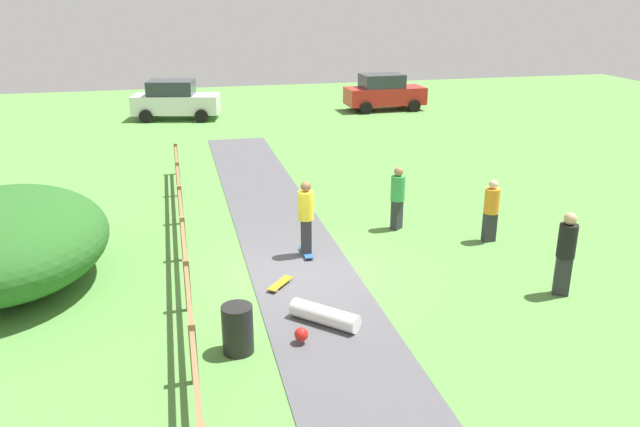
{
  "coord_description": "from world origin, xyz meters",
  "views": [
    {
      "loc": [
        -2.65,
        -12.97,
        6.12
      ],
      "look_at": [
        0.68,
        1.04,
        1.0
      ],
      "focal_mm": 35.36,
      "sensor_mm": 36.0,
      "label": 1
    }
  ],
  "objects_px": {
    "bush_large": "(5,241)",
    "bystander_green": "(398,195)",
    "skater_fallen": "(323,317)",
    "trash_bin": "(238,329)",
    "parked_car_white": "(175,100)",
    "bystander_orange": "(491,208)",
    "parked_car_red": "(384,92)",
    "bystander_black": "(566,250)",
    "skateboard_loose": "(280,283)",
    "skater_riding": "(306,214)"
  },
  "relations": [
    {
      "from": "bush_large",
      "to": "bystander_green",
      "type": "relative_size",
      "value": 2.98
    },
    {
      "from": "bush_large",
      "to": "skater_fallen",
      "type": "bearing_deg",
      "value": -28.57
    },
    {
      "from": "bush_large",
      "to": "trash_bin",
      "type": "bearing_deg",
      "value": -40.69
    },
    {
      "from": "bystander_green",
      "to": "parked_car_white",
      "type": "relative_size",
      "value": 0.39
    },
    {
      "from": "bystander_orange",
      "to": "parked_car_white",
      "type": "height_order",
      "value": "parked_car_white"
    },
    {
      "from": "skater_fallen",
      "to": "bystander_green",
      "type": "distance_m",
      "value": 5.69
    },
    {
      "from": "bystander_orange",
      "to": "parked_car_red",
      "type": "relative_size",
      "value": 0.39
    },
    {
      "from": "bystander_green",
      "to": "bystander_orange",
      "type": "distance_m",
      "value": 2.44
    },
    {
      "from": "skater_fallen",
      "to": "bystander_green",
      "type": "relative_size",
      "value": 0.78
    },
    {
      "from": "bystander_black",
      "to": "parked_car_red",
      "type": "height_order",
      "value": "parked_car_red"
    },
    {
      "from": "parked_car_white",
      "to": "bystander_green",
      "type": "bearing_deg",
      "value": -72.27
    },
    {
      "from": "skateboard_loose",
      "to": "bystander_orange",
      "type": "relative_size",
      "value": 0.45
    },
    {
      "from": "trash_bin",
      "to": "skateboard_loose",
      "type": "relative_size",
      "value": 1.22
    },
    {
      "from": "trash_bin",
      "to": "parked_car_red",
      "type": "xyz_separation_m",
      "value": [
        10.33,
        22.32,
        0.51
      ]
    },
    {
      "from": "bystander_black",
      "to": "parked_car_red",
      "type": "relative_size",
      "value": 0.44
    },
    {
      "from": "skater_riding",
      "to": "parked_car_white",
      "type": "height_order",
      "value": "parked_car_white"
    },
    {
      "from": "bush_large",
      "to": "skater_fallen",
      "type": "distance_m",
      "value": 7.14
    },
    {
      "from": "bush_large",
      "to": "parked_car_white",
      "type": "xyz_separation_m",
      "value": [
        3.93,
        18.41,
        -0.07
      ]
    },
    {
      "from": "bystander_green",
      "to": "bystander_black",
      "type": "relative_size",
      "value": 0.94
    },
    {
      "from": "bystander_orange",
      "to": "bystander_black",
      "type": "bearing_deg",
      "value": -89.03
    },
    {
      "from": "bush_large",
      "to": "bystander_orange",
      "type": "bearing_deg",
      "value": -0.63
    },
    {
      "from": "trash_bin",
      "to": "bystander_green",
      "type": "bearing_deg",
      "value": 46.8
    },
    {
      "from": "bystander_black",
      "to": "parked_car_white",
      "type": "bearing_deg",
      "value": 109.21
    },
    {
      "from": "bush_large",
      "to": "skateboard_loose",
      "type": "relative_size",
      "value": 6.99
    },
    {
      "from": "bush_large",
      "to": "trash_bin",
      "type": "relative_size",
      "value": 5.74
    },
    {
      "from": "bystander_orange",
      "to": "bystander_black",
      "type": "relative_size",
      "value": 0.89
    },
    {
      "from": "skateboard_loose",
      "to": "parked_car_white",
      "type": "relative_size",
      "value": 0.17
    },
    {
      "from": "skateboard_loose",
      "to": "bystander_black",
      "type": "bearing_deg",
      "value": -16.62
    },
    {
      "from": "skateboard_loose",
      "to": "parked_car_white",
      "type": "bearing_deg",
      "value": 95.15
    },
    {
      "from": "bystander_orange",
      "to": "bystander_black",
      "type": "height_order",
      "value": "bystander_black"
    },
    {
      "from": "trash_bin",
      "to": "skater_fallen",
      "type": "xyz_separation_m",
      "value": [
        1.68,
        0.52,
        -0.25
      ]
    },
    {
      "from": "skater_riding",
      "to": "bystander_black",
      "type": "height_order",
      "value": "skater_riding"
    },
    {
      "from": "bush_large",
      "to": "parked_car_red",
      "type": "relative_size",
      "value": 1.22
    },
    {
      "from": "skater_fallen",
      "to": "parked_car_white",
      "type": "bearing_deg",
      "value": 96.01
    },
    {
      "from": "skater_riding",
      "to": "trash_bin",
      "type": "bearing_deg",
      "value": -117.93
    },
    {
      "from": "bush_large",
      "to": "skater_riding",
      "type": "relative_size",
      "value": 2.77
    },
    {
      "from": "bush_large",
      "to": "parked_car_white",
      "type": "distance_m",
      "value": 18.83
    },
    {
      "from": "bystander_orange",
      "to": "parked_car_red",
      "type": "distance_m",
      "value": 18.85
    },
    {
      "from": "trash_bin",
      "to": "parked_car_white",
      "type": "distance_m",
      "value": 22.34
    },
    {
      "from": "skater_riding",
      "to": "skater_fallen",
      "type": "bearing_deg",
      "value": -96.94
    },
    {
      "from": "trash_bin",
      "to": "skateboard_loose",
      "type": "distance_m",
      "value": 2.69
    },
    {
      "from": "bystander_green",
      "to": "bystander_orange",
      "type": "xyz_separation_m",
      "value": [
        2.01,
        -1.39,
        -0.05
      ]
    },
    {
      "from": "skateboard_loose",
      "to": "parked_car_red",
      "type": "height_order",
      "value": "parked_car_red"
    },
    {
      "from": "skater_riding",
      "to": "skateboard_loose",
      "type": "xyz_separation_m",
      "value": [
        -0.92,
        -1.57,
        -0.98
      ]
    },
    {
      "from": "skateboard_loose",
      "to": "bystander_black",
      "type": "relative_size",
      "value": 0.4
    },
    {
      "from": "bush_large",
      "to": "bystander_orange",
      "type": "xyz_separation_m",
      "value": [
        11.42,
        -0.13,
        -0.12
      ]
    },
    {
      "from": "skateboard_loose",
      "to": "bystander_black",
      "type": "distance_m",
      "value": 6.07
    },
    {
      "from": "trash_bin",
      "to": "bystander_green",
      "type": "distance_m",
      "value": 7.12
    },
    {
      "from": "trash_bin",
      "to": "skater_riding",
      "type": "height_order",
      "value": "skater_riding"
    },
    {
      "from": "bystander_black",
      "to": "parked_car_white",
      "type": "distance_m",
      "value": 22.93
    }
  ]
}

